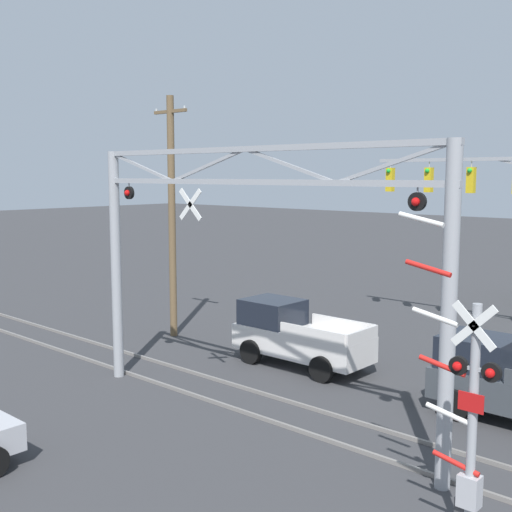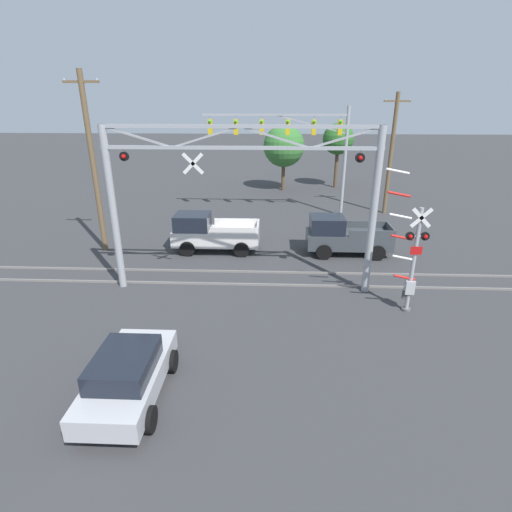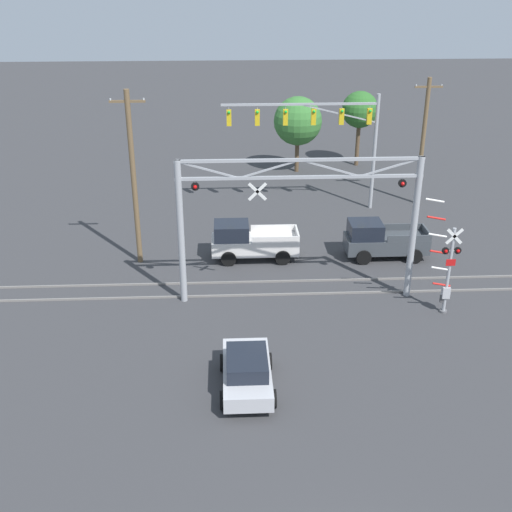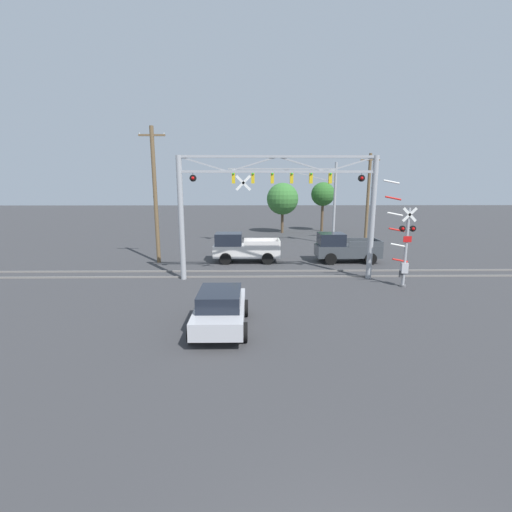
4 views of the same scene
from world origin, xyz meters
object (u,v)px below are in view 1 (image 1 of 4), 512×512
pickup_truck_lead (295,335)px  utility_pole_left (172,214)px  crossing_signal_mast (466,427)px  pickup_truck_following (512,383)px  crossing_gantry (245,254)px

pickup_truck_lead → utility_pole_left: utility_pole_left is taller
crossing_signal_mast → utility_pole_left: bearing=156.9°
utility_pole_left → pickup_truck_following: bearing=-0.2°
crossing_gantry → pickup_truck_lead: crossing_gantry is taller
crossing_signal_mast → pickup_truck_following: crossing_signal_mast is taller
crossing_gantry → crossing_signal_mast: bearing=-14.6°
crossing_gantry → crossing_signal_mast: 7.29m
crossing_gantry → crossing_signal_mast: crossing_gantry is taller
crossing_gantry → pickup_truck_lead: 6.18m
crossing_gantry → pickup_truck_following: bearing=41.1°
utility_pole_left → crossing_signal_mast: bearing=-23.1°
utility_pole_left → pickup_truck_lead: bearing=1.3°
crossing_signal_mast → utility_pole_left: (-14.87, 6.35, 2.69)m
crossing_gantry → pickup_truck_following: crossing_gantry is taller
crossing_gantry → pickup_truck_following: 7.70m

